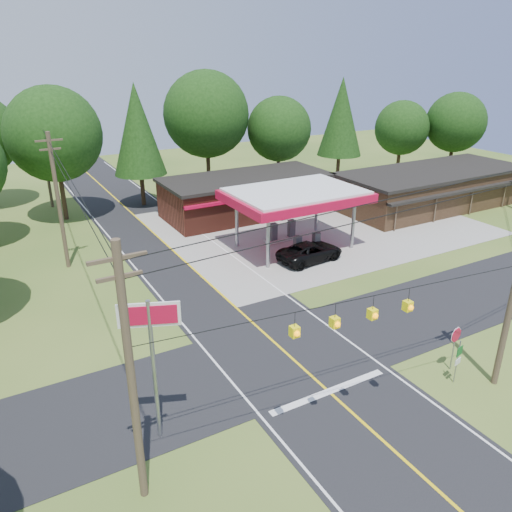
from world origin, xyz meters
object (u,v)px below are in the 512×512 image
suv_car (310,252)px  sedan_car (275,210)px  big_stop_sign (151,340)px  octagonal_stop_sign (456,338)px  gas_canopy (295,197)px

suv_car → sedan_car: bearing=-23.1°
suv_car → sedan_car: 11.54m
big_stop_sign → octagonal_stop_sign: size_ratio=2.63×
gas_canopy → big_stop_sign: (-17.00, -15.47, 0.49)m
sedan_car → octagonal_stop_sign: octagonal_stop_sign is taller
sedan_car → big_stop_sign: size_ratio=0.58×
gas_canopy → suv_car: bearing=-99.5°
suv_car → big_stop_sign: 21.06m
gas_canopy → octagonal_stop_sign: bearing=-97.8°
gas_canopy → suv_car: 4.65m
gas_canopy → suv_car: (-0.50, -3.00, -3.52)m
big_stop_sign → suv_car: bearing=37.1°
octagonal_stop_sign → suv_car: bearing=82.6°
octagonal_stop_sign → big_stop_sign: bearing=169.4°
gas_canopy → octagonal_stop_sign: (-2.47, -18.18, -2.44)m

